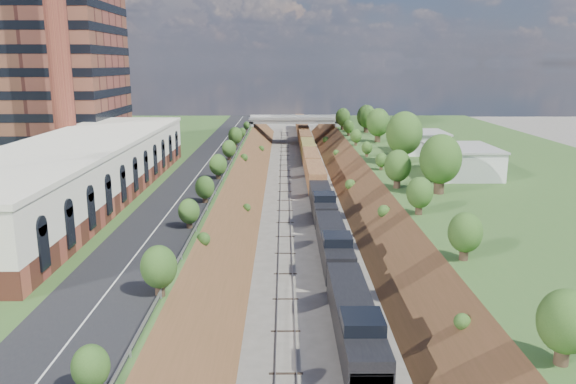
# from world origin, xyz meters

# --- Properties ---
(platform_left) EXTENTS (44.00, 180.00, 5.00)m
(platform_left) POSITION_xyz_m (-33.00, 60.00, 2.50)
(platform_left) COLOR #395D26
(platform_left) RESTS_ON ground
(platform_right) EXTENTS (44.00, 180.00, 5.00)m
(platform_right) POSITION_xyz_m (33.00, 60.00, 2.50)
(platform_right) COLOR #395D26
(platform_right) RESTS_ON ground
(embankment_left) EXTENTS (10.00, 180.00, 10.00)m
(embankment_left) POSITION_xyz_m (-11.00, 60.00, 0.00)
(embankment_left) COLOR brown
(embankment_left) RESTS_ON ground
(embankment_right) EXTENTS (10.00, 180.00, 10.00)m
(embankment_right) POSITION_xyz_m (11.00, 60.00, 0.00)
(embankment_right) COLOR brown
(embankment_right) RESTS_ON ground
(rail_left_track) EXTENTS (1.58, 180.00, 0.18)m
(rail_left_track) POSITION_xyz_m (-2.60, 60.00, 0.09)
(rail_left_track) COLOR gray
(rail_left_track) RESTS_ON ground
(rail_right_track) EXTENTS (1.58, 180.00, 0.18)m
(rail_right_track) POSITION_xyz_m (2.60, 60.00, 0.09)
(rail_right_track) COLOR gray
(rail_right_track) RESTS_ON ground
(road) EXTENTS (8.00, 180.00, 0.10)m
(road) POSITION_xyz_m (-15.50, 60.00, 5.05)
(road) COLOR black
(road) RESTS_ON platform_left
(guardrail) EXTENTS (0.10, 171.00, 0.70)m
(guardrail) POSITION_xyz_m (-11.40, 59.80, 5.55)
(guardrail) COLOR #99999E
(guardrail) RESTS_ON platform_left
(commercial_building) EXTENTS (14.30, 62.30, 7.00)m
(commercial_building) POSITION_xyz_m (-28.00, 38.00, 8.51)
(commercial_building) COLOR brown
(commercial_building) RESTS_ON platform_left
(smokestack) EXTENTS (3.20, 3.20, 40.00)m
(smokestack) POSITION_xyz_m (-36.00, 56.00, 25.00)
(smokestack) COLOR brown
(smokestack) RESTS_ON platform_left
(overpass) EXTENTS (24.50, 8.30, 7.40)m
(overpass) POSITION_xyz_m (0.00, 122.00, 4.92)
(overpass) COLOR gray
(overpass) RESTS_ON ground
(white_building_near) EXTENTS (9.00, 12.00, 4.00)m
(white_building_near) POSITION_xyz_m (23.50, 52.00, 7.00)
(white_building_near) COLOR silver
(white_building_near) RESTS_ON platform_right
(white_building_far) EXTENTS (8.00, 10.00, 3.60)m
(white_building_far) POSITION_xyz_m (23.00, 74.00, 6.80)
(white_building_far) COLOR silver
(white_building_far) RESTS_ON platform_right
(tree_right_large) EXTENTS (5.25, 5.25, 7.61)m
(tree_right_large) POSITION_xyz_m (17.00, 40.00, 9.38)
(tree_right_large) COLOR #473323
(tree_right_large) RESTS_ON platform_right
(tree_left_crest) EXTENTS (2.45, 2.45, 3.55)m
(tree_left_crest) POSITION_xyz_m (-11.80, 20.00, 7.04)
(tree_left_crest) COLOR #473323
(tree_left_crest) RESTS_ON platform_left
(freight_train) EXTENTS (2.89, 163.20, 4.55)m
(freight_train) POSITION_xyz_m (2.60, 85.73, 2.52)
(freight_train) COLOR black
(freight_train) RESTS_ON ground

